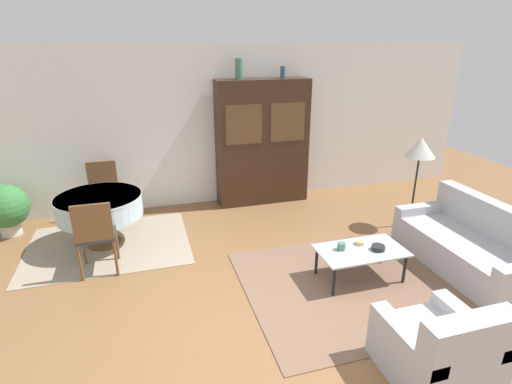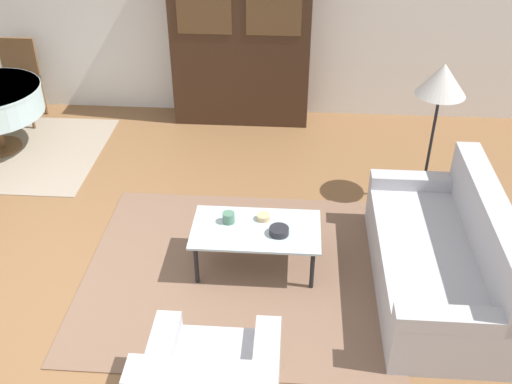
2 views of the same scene
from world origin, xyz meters
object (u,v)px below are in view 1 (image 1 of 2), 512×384
at_px(dining_chair_far, 103,189).
at_px(vase_tall, 239,69).
at_px(display_cabinet, 262,143).
at_px(dining_chair_near, 95,233).
at_px(vase_short, 283,72).
at_px(coffee_table, 361,252).
at_px(floor_lamp, 420,151).
at_px(bowl, 378,248).
at_px(bowl_small, 360,242).
at_px(dining_table, 100,206).
at_px(cup, 341,246).
at_px(potted_plant, 6,207).
at_px(armchair, 440,350).
at_px(couch, 471,246).

distance_m(dining_chair_far, vase_tall, 2.86).
distance_m(display_cabinet, dining_chair_near, 3.23).
bearing_deg(vase_short, dining_chair_near, -149.59).
bearing_deg(vase_tall, coffee_table, -74.63).
bearing_deg(dining_chair_far, coffee_table, 139.14).
height_order(floor_lamp, bowl, floor_lamp).
distance_m(dining_chair_far, bowl_small, 3.96).
height_order(dining_chair_far, bowl, dining_chair_far).
bearing_deg(dining_table, display_cabinet, 19.99).
distance_m(coffee_table, bowl_small, 0.15).
bearing_deg(dining_chair_near, cup, -18.84).
bearing_deg(bowl_small, dining_table, 151.22).
height_order(bowl, bowl_small, bowl).
height_order(coffee_table, potted_plant, potted_plant).
bearing_deg(potted_plant, coffee_table, -30.07).
xyz_separation_m(coffee_table, display_cabinet, (-0.37, 2.78, 0.71)).
bearing_deg(dining_chair_far, floor_lamp, 161.94).
xyz_separation_m(cup, potted_plant, (-4.15, 2.46, -0.01)).
height_order(armchair, dining_chair_near, dining_chair_near).
relative_size(cup, vase_tall, 0.31).
distance_m(bowl, vase_short, 3.38).
xyz_separation_m(coffee_table, dining_table, (-3.02, 1.82, 0.22)).
bearing_deg(dining_chair_far, potted_plant, 3.33).
distance_m(couch, coffee_table, 1.49).
height_order(armchair, display_cabinet, display_cabinet).
distance_m(floor_lamp, vase_short, 2.51).
bearing_deg(armchair, cup, 92.36).
distance_m(dining_table, vase_tall, 3.00).
xyz_separation_m(dining_chair_near, cup, (2.79, -0.95, -0.12)).
height_order(display_cabinet, dining_chair_far, display_cabinet).
bearing_deg(couch, cup, 82.47).
relative_size(dining_chair_near, dining_chair_far, 1.00).
height_order(dining_chair_near, cup, dining_chair_near).
xyz_separation_m(armchair, bowl_small, (0.21, 1.69, 0.12)).
bearing_deg(cup, display_cabinet, 92.95).
distance_m(coffee_table, display_cabinet, 2.90).
bearing_deg(dining_chair_far, vase_short, -176.74).
bearing_deg(armchair, potted_plant, 135.83).
height_order(armchair, floor_lamp, floor_lamp).
bearing_deg(vase_short, couch, -62.92).
xyz_separation_m(dining_chair_near, dining_chair_far, (0.00, 1.59, 0.00)).
xyz_separation_m(dining_chair_far, bowl_small, (3.07, -2.48, -0.14)).
height_order(bowl, potted_plant, potted_plant).
bearing_deg(dining_table, armchair, -49.76).
distance_m(display_cabinet, dining_chair_far, 2.71).
xyz_separation_m(dining_chair_near, bowl_small, (3.07, -0.89, -0.14)).
distance_m(armchair, vase_tall, 4.82).
relative_size(dining_chair_near, cup, 9.73).
xyz_separation_m(display_cabinet, potted_plant, (-4.01, -0.25, -0.64)).
distance_m(coffee_table, floor_lamp, 2.09).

